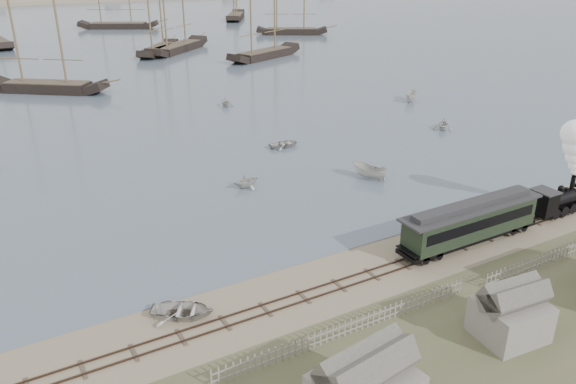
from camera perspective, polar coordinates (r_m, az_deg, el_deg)
ground at (r=44.91m, az=8.00°, el=-6.82°), size 600.00×600.00×0.00m
harbor_water at (r=203.02m, az=-23.34°, el=15.39°), size 600.00×336.00×0.06m
rail_track at (r=43.57m, az=9.60°, el=-7.91°), size 120.00×1.80×0.16m
picket_fence_west at (r=36.99m, az=6.41°, el=-14.16°), size 19.00×0.10×1.20m
picket_fence_east at (r=48.81m, az=25.37°, el=-6.45°), size 15.00×0.10×1.20m
shed_mid at (r=39.18m, az=21.34°, el=-13.45°), size 4.00×3.50×3.60m
far_spit at (r=282.25m, az=-25.66°, el=16.83°), size 500.00×20.00×1.80m
locomotive at (r=56.55m, az=26.75°, el=1.70°), size 6.76×2.52×8.42m
passenger_coach at (r=48.17m, az=18.08°, el=-2.80°), size 13.62×2.63×3.31m
beached_dinghy at (r=38.71m, az=-10.64°, el=-11.74°), size 4.79×5.18×0.87m
rowboat_1 at (r=57.23m, az=-4.28°, el=1.16°), size 2.64×2.99×1.46m
rowboat_2 at (r=59.83m, az=8.28°, el=2.05°), size 4.34×3.10×1.57m
rowboat_3 at (r=69.05m, az=-0.37°, el=4.92°), size 2.91×3.95×0.79m
rowboat_4 at (r=78.62m, az=15.50°, el=6.69°), size 3.86×3.91×1.56m
rowboat_5 at (r=92.66m, az=12.36°, el=9.48°), size 3.75×3.97×1.54m
rowboat_7 at (r=87.76m, az=-6.36°, el=9.06°), size 2.82×2.49×1.39m
schooner_2 at (r=103.20m, az=-24.05°, el=14.69°), size 19.09×16.10×20.00m
schooner_3 at (r=135.33m, az=-13.36°, el=17.69°), size 14.56×16.89×20.00m
schooner_4 at (r=126.55m, az=-2.45°, el=17.90°), size 20.78×12.28×20.00m
schooner_10 at (r=137.60m, az=-11.44°, el=17.94°), size 20.15×18.51×20.00m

